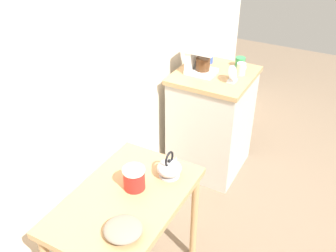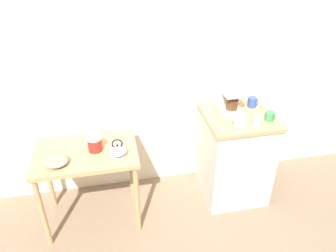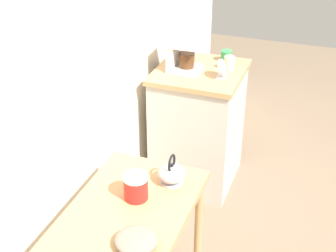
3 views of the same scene
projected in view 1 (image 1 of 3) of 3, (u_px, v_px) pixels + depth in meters
name	position (u px, v px, depth m)	size (l,w,h in m)	color
ground_plane	(178.00, 217.00, 2.90)	(8.00, 8.00, 0.00)	#7A6651
back_wall	(123.00, 25.00, 2.41)	(4.40, 0.10, 2.80)	beige
wooden_table	(127.00, 212.00, 2.06)	(0.85, 0.55, 0.76)	tan
kitchen_counter	(211.00, 122.00, 3.21)	(0.62, 0.60, 0.90)	#BCB7AD
bowl_stoneware	(123.00, 229.00, 1.77)	(0.19, 0.19, 0.06)	gray
teakettle	(169.00, 168.00, 2.12)	(0.17, 0.14, 0.16)	#B2B5BA
canister_enamel	(134.00, 178.00, 2.03)	(0.12, 0.12, 0.13)	red
coffee_maker	(200.00, 56.00, 2.90)	(0.18, 0.22, 0.26)	white
mug_small_cream	(241.00, 69.00, 2.93)	(0.08, 0.07, 0.09)	beige
mug_tall_green	(240.00, 62.00, 3.06)	(0.09, 0.08, 0.08)	#338C4C
mug_blue	(208.00, 57.00, 3.12)	(0.09, 0.08, 0.09)	#2D4CAD
table_clock	(233.00, 75.00, 2.81)	(0.12, 0.06, 0.13)	#B2B5BA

